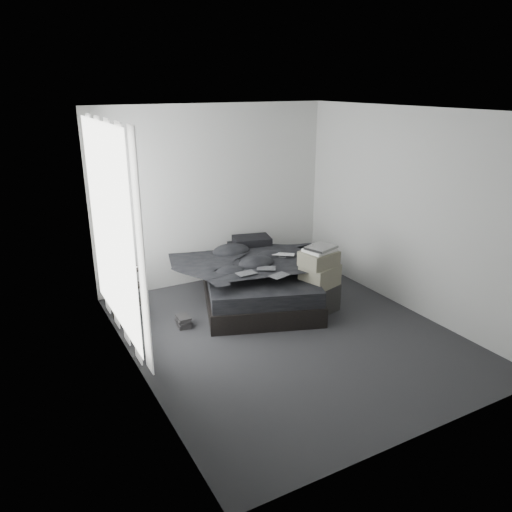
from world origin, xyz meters
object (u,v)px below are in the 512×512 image
bed (258,292)px  side_stand (127,294)px  laptop (283,251)px  box_lower (318,298)px

bed → side_stand: size_ratio=2.86×
side_stand → laptop: bearing=-11.3°
laptop → side_stand: laptop is taller
bed → side_stand: 1.76m
side_stand → box_lower: side_stand is taller
bed → laptop: bearing=7.5°
laptop → bed: bearing=-154.5°
bed → laptop: (0.34, -0.08, 0.56)m
laptop → side_stand: (-2.06, 0.41, -0.36)m
laptop → box_lower: laptop is taller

